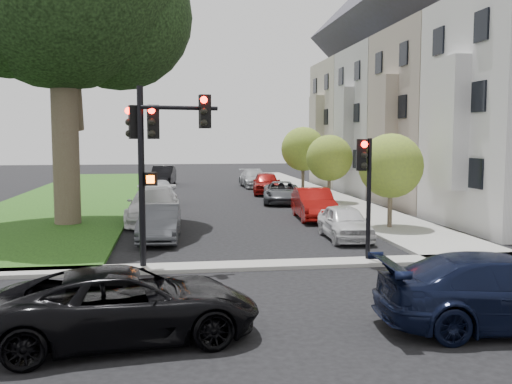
{
  "coord_description": "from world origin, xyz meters",
  "views": [
    {
      "loc": [
        -2.87,
        -14.76,
        3.92
      ],
      "look_at": [
        0.0,
        5.0,
        2.0
      ],
      "focal_mm": 40.0,
      "sensor_mm": 36.0,
      "label": 1
    }
  ],
  "objects": [
    {
      "name": "car_parked_9",
      "position": [
        -3.69,
        32.24,
        0.8
      ],
      "size": [
        2.14,
        4.99,
        1.6
      ],
      "primitive_type": "imported",
      "rotation": [
        0.0,
        0.0,
        -0.1
      ],
      "color": "black",
      "rests_on": "ground"
    },
    {
      "name": "small_tree_c",
      "position": [
        6.2,
        24.55,
        3.1
      ],
      "size": [
        3.11,
        3.11,
        4.66
      ],
      "color": "#4F3D2C",
      "rests_on": "ground"
    },
    {
      "name": "house_b",
      "position": [
        12.45,
        15.5,
        6.93
      ],
      "size": [
        7.7,
        7.55,
        15.97
      ],
      "color": "tan",
      "rests_on": "ground"
    },
    {
      "name": "car_parked_1",
      "position": [
        3.76,
        11.64,
        0.74
      ],
      "size": [
        1.85,
        4.6,
        1.49
      ],
      "primitive_type": "imported",
      "rotation": [
        0.0,
        0.0,
        -0.06
      ],
      "color": "maroon",
      "rests_on": "ground"
    },
    {
      "name": "grass_strip",
      "position": [
        -9.0,
        24.0,
        0.06
      ],
      "size": [
        8.0,
        44.0,
        0.12
      ],
      "primitive_type": "cube",
      "color": "#193711",
      "rests_on": "ground"
    },
    {
      "name": "car_parked_2",
      "position": [
        3.51,
        18.5,
        0.64
      ],
      "size": [
        2.86,
        4.92,
        1.29
      ],
      "primitive_type": "imported",
      "rotation": [
        0.0,
        0.0,
        -0.16
      ],
      "color": "#3F4247",
      "rests_on": "ground"
    },
    {
      "name": "ground",
      "position": [
        0.0,
        0.0,
        0.0
      ],
      "size": [
        140.0,
        140.0,
        0.0
      ],
      "primitive_type": "plane",
      "color": "black",
      "rests_on": "ground"
    },
    {
      "name": "small_tree_b",
      "position": [
        6.2,
        17.71,
        2.71
      ],
      "size": [
        2.71,
        2.71,
        4.07
      ],
      "color": "#4F3D2C",
      "rests_on": "ground"
    },
    {
      "name": "car_parked_6",
      "position": [
        -3.79,
        11.59,
        0.81
      ],
      "size": [
        2.44,
        5.63,
        1.61
      ],
      "primitive_type": "imported",
      "rotation": [
        0.0,
        0.0,
        -0.03
      ],
      "color": "silver",
      "rests_on": "ground"
    },
    {
      "name": "sidewalk_right",
      "position": [
        6.75,
        24.0,
        0.06
      ],
      "size": [
        3.5,
        44.0,
        0.12
      ],
      "primitive_type": "cube",
      "color": "#949494",
      "rests_on": "ground"
    },
    {
      "name": "car_parked_3",
      "position": [
        3.48,
        23.99,
        0.77
      ],
      "size": [
        2.37,
        4.73,
        1.55
      ],
      "primitive_type": "imported",
      "rotation": [
        0.0,
        0.0,
        -0.12
      ],
      "color": "maroon",
      "rests_on": "ground"
    },
    {
      "name": "traffic_signal_main",
      "position": [
        -3.37,
        2.23,
        3.73
      ],
      "size": [
        2.64,
        0.76,
        5.4
      ],
      "color": "black",
      "rests_on": "ground"
    },
    {
      "name": "traffic_signal_secondary",
      "position": [
        3.01,
        2.19,
        2.71
      ],
      "size": [
        0.52,
        0.42,
        3.89
      ],
      "color": "black",
      "rests_on": "ground"
    },
    {
      "name": "house_c",
      "position": [
        12.45,
        23.0,
        6.93
      ],
      "size": [
        7.7,
        7.55,
        15.97
      ],
      "color": "#9B9B9A",
      "rests_on": "ground"
    },
    {
      "name": "small_tree_a",
      "position": [
        6.2,
        8.15,
        2.72
      ],
      "size": [
        2.73,
        2.73,
        4.09
      ],
      "color": "#4F3D2C",
      "rests_on": "ground"
    },
    {
      "name": "car_parked_0",
      "position": [
        3.63,
        6.23,
        0.66
      ],
      "size": [
        1.7,
        3.92,
        1.32
      ],
      "primitive_type": "imported",
      "rotation": [
        0.0,
        0.0,
        -0.04
      ],
      "color": "silver",
      "rests_on": "ground"
    },
    {
      "name": "car_parked_5",
      "position": [
        -3.41,
        6.95,
        0.68
      ],
      "size": [
        1.65,
        4.22,
        1.37
      ],
      "primitive_type": "imported",
      "rotation": [
        0.0,
        0.0,
        -0.05
      ],
      "color": "#3F4247",
      "rests_on": "ground"
    },
    {
      "name": "car_parked_4",
      "position": [
        3.42,
        29.51,
        0.7
      ],
      "size": [
        2.13,
        4.88,
        1.4
      ],
      "primitive_type": "imported",
      "rotation": [
        0.0,
        0.0,
        0.03
      ],
      "color": "#999BA0",
      "rests_on": "ground"
    },
    {
      "name": "house_d",
      "position": [
        12.45,
        30.5,
        6.93
      ],
      "size": [
        7.7,
        7.55,
        15.97
      ],
      "color": "tan",
      "rests_on": "ground"
    },
    {
      "name": "car_cross_far",
      "position": [
        3.82,
        -4.2,
        0.77
      ],
      "size": [
        5.4,
        2.48,
        1.53
      ],
      "primitive_type": "imported",
      "rotation": [
        0.0,
        0.0,
        1.51
      ],
      "color": "black",
      "rests_on": "ground"
    },
    {
      "name": "sidewalk_cross",
      "position": [
        0.0,
        2.0,
        0.06
      ],
      "size": [
        60.0,
        1.0,
        0.12
      ],
      "primitive_type": "cube",
      "color": "#949494",
      "rests_on": "ground"
    },
    {
      "name": "car_cross_near",
      "position": [
        -3.78,
        -3.78,
        0.71
      ],
      "size": [
        5.38,
        3.06,
        1.41
      ],
      "primitive_type": "imported",
      "rotation": [
        0.0,
        0.0,
        1.72
      ],
      "color": "black",
      "rests_on": "ground"
    },
    {
      "name": "car_parked_7",
      "position": [
        -3.73,
        18.95,
        0.75
      ],
      "size": [
        2.34,
        4.61,
        1.5
      ],
      "primitive_type": "imported",
      "rotation": [
        0.0,
        0.0,
        0.13
      ],
      "color": "#999BA0",
      "rests_on": "ground"
    }
  ]
}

